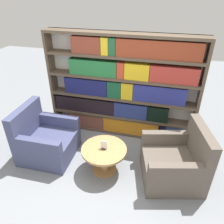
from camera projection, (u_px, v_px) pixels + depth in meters
ground_plane at (102, 177)px, 3.53m from camera, size 14.00×14.00×0.00m
bookshelf at (123, 89)px, 4.13m from camera, size 2.85×0.30×2.00m
armchair_left at (46, 141)px, 3.86m from camera, size 0.90×0.88×0.94m
armchair_right at (175, 163)px, 3.39m from camera, size 1.07×1.06×0.94m
coffee_table at (104, 155)px, 3.51m from camera, size 0.72×0.72×0.45m
table_sign at (104, 146)px, 3.41m from camera, size 0.10×0.06×0.15m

